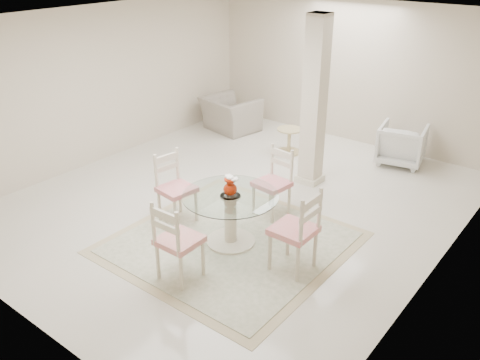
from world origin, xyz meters
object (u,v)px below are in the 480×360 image
Objects in this scene: dining_chair_south at (175,236)px; recliner_taupe at (230,114)px; side_table at (289,142)px; column at (314,103)px; dining_chair_east at (299,226)px; dining_table at (231,219)px; red_vase at (230,186)px; dining_chair_west at (173,182)px; dining_chair_north at (275,177)px; armchair_white at (402,144)px.

dining_chair_south is 5.30m from recliner_taupe.
dining_chair_south is 2.38× the size of side_table.
column reaches higher than dining_chair_east.
dining_chair_south is (-1.01, -1.04, -0.03)m from dining_chair_east.
red_vase is at bearing 84.29° from dining_table.
column is 3.41m from dining_chair_south.
side_table is (-2.16, 3.12, -0.41)m from dining_chair_east.
dining_chair_south reaches higher than dining_table.
dining_chair_north is at bearing -36.51° from dining_chair_west.
side_table is at bearing -144.95° from dining_chair_east.
red_vase reaches higher than side_table.
armchair_white is at bearing 23.99° from side_table.
column is 2.36m from red_vase.
column is 2.51m from dining_table.
dining_chair_west reaches higher than dining_chair_north.
dining_chair_south reaches higher than side_table.
dining_table is at bearing -83.26° from dining_chair_north.
column reaches higher than dining_chair_south.
dining_chair_south is at bearing 70.97° from armchair_white.
dining_chair_west is (-2.05, -0.02, -0.04)m from dining_chair_east.
dining_chair_east is at bearing -37.87° from dining_chair_north.
recliner_taupe is (-1.78, 3.46, -0.24)m from dining_chair_west.
side_table is (-1.13, 3.13, -0.62)m from red_vase.
red_vase is 3.39m from side_table.
dining_chair_east is 1.44m from dining_chair_north.
red_vase is 0.34× the size of armchair_white.
side_table is at bearing 179.88° from recliner_taupe.
dining_chair_east is 3.82m from side_table.
dining_chair_north is at bearing 90.30° from red_vase.
column is at bearing -151.94° from dining_chair_east.
dining_chair_south is (0.02, -2.05, 0.01)m from dining_chair_north.
column reaches higher than dining_table.
dining_chair_east is (1.03, 0.01, 0.27)m from dining_table.
dining_chair_east is at bearing -135.18° from dining_chair_south.
dining_chair_north reaches higher than side_table.
recliner_taupe is (-3.83, 3.44, -0.28)m from dining_chair_east.
recliner_taupe is at bearing 169.22° from side_table.
column reaches higher than dining_chair_north.
dining_chair_north reaches higher than red_vase.
dining_table is at bearing -85.75° from column.
dining_chair_south is 5.03m from armchair_white.
armchair_white is (3.51, 0.50, 0.01)m from recliner_taupe.
dining_chair_north is at bearing -82.61° from column.
column reaches higher than armchair_white.
side_table is (-0.96, 0.84, -1.13)m from column.
dining_chair_north reaches higher than dining_table.
dining_chair_north is 1.04× the size of recliner_taupe.
dining_chair_south is at bearing 132.83° from recliner_taupe.
recliner_taupe is at bearing -2.97° from armchair_white.
recliner_taupe is 1.71m from side_table.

